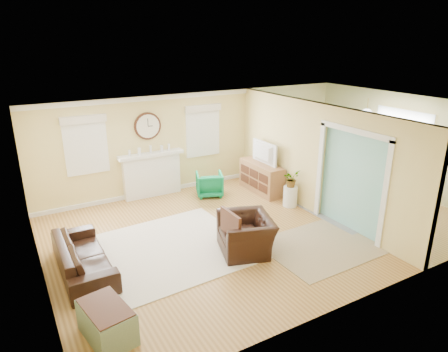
{
  "coord_description": "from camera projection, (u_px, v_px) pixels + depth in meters",
  "views": [
    {
      "loc": [
        -4.75,
        -6.61,
        3.98
      ],
      "look_at": [
        -0.8,
        0.3,
        1.2
      ],
      "focal_mm": 32.0,
      "sensor_mm": 36.0,
      "label": 1
    }
  ],
  "objects": [
    {
      "name": "dining_chair_e",
      "position": [
        358.0,
        174.0,
        10.53
      ],
      "size": [
        0.51,
        0.51,
        0.94
      ],
      "color": "gray",
      "rests_on": "floor"
    },
    {
      "name": "green_chair",
      "position": [
        209.0,
        184.0,
        10.51
      ],
      "size": [
        0.87,
        0.88,
        0.62
      ],
      "primitive_type": "imported",
      "rotation": [
        0.0,
        0.0,
        2.77
      ],
      "color": "#038040",
      "rests_on": "floor"
    },
    {
      "name": "window_right",
      "position": [
        203.0,
        127.0,
        10.85
      ],
      "size": [
        1.05,
        0.13,
        1.42
      ],
      "color": "white",
      "rests_on": "wall_back"
    },
    {
      "name": "trunk",
      "position": [
        107.0,
        322.0,
        5.52
      ],
      "size": [
        0.68,
        0.96,
        0.51
      ],
      "color": "gray",
      "rests_on": "floor"
    },
    {
      "name": "tv",
      "position": [
        261.0,
        153.0,
        10.5
      ],
      "size": [
        0.15,
        1.01,
        0.58
      ],
      "primitive_type": "imported",
      "rotation": [
        0.0,
        0.0,
        1.58
      ],
      "color": "black",
      "rests_on": "credenza"
    },
    {
      "name": "dining_chair_s",
      "position": [
        376.0,
        191.0,
        9.22
      ],
      "size": [
        0.52,
        0.52,
        1.04
      ],
      "color": "gray",
      "rests_on": "floor"
    },
    {
      "name": "rug_jute",
      "position": [
        320.0,
        247.0,
        8.0
      ],
      "size": [
        2.21,
        1.82,
        0.01
      ],
      "primitive_type": "cube",
      "rotation": [
        0.0,
        0.0,
        0.02
      ],
      "color": "tan",
      "rests_on": "floor"
    },
    {
      "name": "ceiling",
      "position": [
        265.0,
        109.0,
        8.09
      ],
      "size": [
        9.0,
        6.0,
        0.02
      ],
      "primitive_type": "cube",
      "color": "white",
      "rests_on": "wall_back"
    },
    {
      "name": "partition",
      "position": [
        309.0,
        154.0,
        9.44
      ],
      "size": [
        0.17,
        6.0,
        2.6
      ],
      "color": "#DAC375",
      "rests_on": "ground"
    },
    {
      "name": "fireplace",
      "position": [
        152.0,
        174.0,
        10.41
      ],
      "size": [
        1.7,
        0.3,
        1.17
      ],
      "color": "white",
      "rests_on": "ground"
    },
    {
      "name": "floor",
      "position": [
        262.0,
        224.0,
        8.95
      ],
      "size": [
        9.0,
        9.0,
        0.0
      ],
      "primitive_type": "plane",
      "color": "brown",
      "rests_on": "ground"
    },
    {
      "name": "sofa",
      "position": [
        83.0,
        256.0,
        7.07
      ],
      "size": [
        0.81,
        2.05,
        0.6
      ],
      "primitive_type": "imported",
      "rotation": [
        0.0,
        0.0,
        1.57
      ],
      "color": "black",
      "rests_on": "floor"
    },
    {
      "name": "wall_right",
      "position": [
        402.0,
        143.0,
        10.63
      ],
      "size": [
        0.02,
        6.0,
        2.6
      ],
      "primitive_type": "cube",
      "color": "#DAC375",
      "rests_on": "ground"
    },
    {
      "name": "dining_table",
      "position": [
        342.0,
        187.0,
        10.29
      ],
      "size": [
        1.38,
        2.01,
        0.65
      ],
      "primitive_type": "imported",
      "rotation": [
        0.0,
        0.0,
        1.36
      ],
      "color": "#4B2415",
      "rests_on": "floor"
    },
    {
      "name": "garden_stool",
      "position": [
        290.0,
        196.0,
        9.86
      ],
      "size": [
        0.35,
        0.35,
        0.51
      ],
      "primitive_type": "cylinder",
      "color": "white",
      "rests_on": "floor"
    },
    {
      "name": "potted_plant",
      "position": [
        291.0,
        179.0,
        9.7
      ],
      "size": [
        0.44,
        0.4,
        0.42
      ],
      "primitive_type": "imported",
      "rotation": [
        0.0,
        0.0,
        0.21
      ],
      "color": "#337F33",
      "rests_on": "garden_stool"
    },
    {
      "name": "eames_chair",
      "position": [
        246.0,
        234.0,
        7.74
      ],
      "size": [
        1.25,
        1.34,
        0.72
      ],
      "primitive_type": "imported",
      "rotation": [
        0.0,
        0.0,
        -1.87
      ],
      "color": "black",
      "rests_on": "floor"
    },
    {
      "name": "wall_clock",
      "position": [
        148.0,
        126.0,
        10.07
      ],
      "size": [
        0.7,
        0.07,
        0.7
      ],
      "color": "#4B2415",
      "rests_on": "wall_back"
    },
    {
      "name": "rug_grey",
      "position": [
        340.0,
        198.0,
        10.4
      ],
      "size": [
        2.61,
        3.26,
        0.01
      ],
      "primitive_type": "cube",
      "color": "gray",
      "rests_on": "floor"
    },
    {
      "name": "window_left",
      "position": [
        85.0,
        141.0,
        9.4
      ],
      "size": [
        1.05,
        0.13,
        1.42
      ],
      "color": "white",
      "rests_on": "wall_back"
    },
    {
      "name": "pendant",
      "position": [
        367.0,
        115.0,
        9.63
      ],
      "size": [
        0.3,
        0.3,
        0.55
      ],
      "color": "gold",
      "rests_on": "ceiling"
    },
    {
      "name": "wall_back",
      "position": [
        201.0,
        140.0,
        10.98
      ],
      "size": [
        9.0,
        0.02,
        2.6
      ],
      "primitive_type": "cube",
      "color": "#DAC375",
      "rests_on": "ground"
    },
    {
      "name": "dining_chair_w",
      "position": [
        329.0,
        183.0,
        9.89
      ],
      "size": [
        0.46,
        0.46,
        0.93
      ],
      "color": "white",
      "rests_on": "floor"
    },
    {
      "name": "wall_left",
      "position": [
        34.0,
        213.0,
        6.41
      ],
      "size": [
        0.02,
        6.0,
        2.6
      ],
      "primitive_type": "cube",
      "color": "#DAC375",
      "rests_on": "ground"
    },
    {
      "name": "wall_front",
      "position": [
        377.0,
        223.0,
        6.07
      ],
      "size": [
        9.0,
        0.02,
        2.6
      ],
      "primitive_type": "cube",
      "color": "#DAC375",
      "rests_on": "ground"
    },
    {
      "name": "rug_cream",
      "position": [
        166.0,
        250.0,
        7.86
      ],
      "size": [
        3.32,
        2.92,
        0.02
      ],
      "primitive_type": "cube",
      "rotation": [
        0.0,
        0.0,
        0.05
      ],
      "color": "beige",
      "rests_on": "floor"
    },
    {
      "name": "french_doors",
      "position": [
        400.0,
        151.0,
        10.68
      ],
      "size": [
        0.06,
        1.7,
        2.2
      ],
      "color": "white",
      "rests_on": "ground"
    },
    {
      "name": "dining_chair_n",
      "position": [
        315.0,
        167.0,
        11.05
      ],
      "size": [
        0.45,
        0.45,
        0.95
      ],
      "color": "gray",
      "rests_on": "floor"
    },
    {
      "name": "credenza",
      "position": [
        261.0,
        178.0,
        10.73
      ],
      "size": [
        0.5,
        1.46,
        0.8
      ],
      "color": "#9C6B44",
      "rests_on": "floor"
    }
  ]
}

